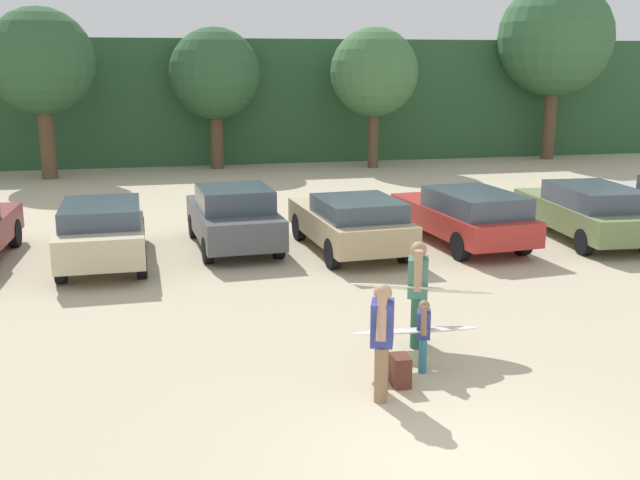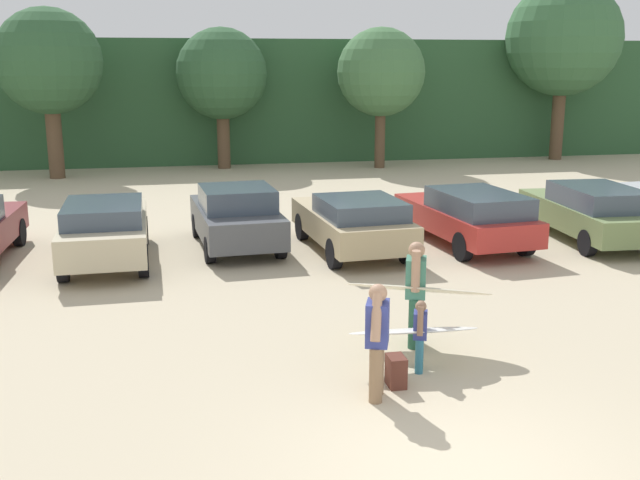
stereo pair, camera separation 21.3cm
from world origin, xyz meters
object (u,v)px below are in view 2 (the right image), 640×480
at_px(person_companion, 377,334).
at_px(parked_car_olive_green, 591,211).
at_px(parked_car_red, 468,215).
at_px(surfboard_cream, 418,289).
at_px(person_child, 420,332).
at_px(surfboard_white, 414,331).
at_px(person_adult, 416,287).
at_px(parked_car_dark_gray, 236,216).
at_px(parked_car_tan, 353,221).
at_px(parked_car_champagne, 105,228).
at_px(backpack_dropped, 396,371).

bearing_deg(person_companion, parked_car_olive_green, -114.87).
xyz_separation_m(parked_car_red, parked_car_olive_green, (3.29, -0.16, -0.00)).
bearing_deg(surfboard_cream, person_child, 99.36).
distance_m(person_companion, surfboard_white, 1.26).
relative_size(person_adult, surfboard_cream, 0.72).
height_order(parked_car_dark_gray, parked_car_tan, parked_car_dark_gray).
relative_size(parked_car_champagne, person_child, 4.30).
xyz_separation_m(parked_car_olive_green, person_companion, (-7.91, -7.93, 0.15)).
xyz_separation_m(person_adult, person_companion, (-1.14, -1.80, -0.06)).
xyz_separation_m(parked_car_champagne, parked_car_olive_green, (12.03, -0.25, -0.02)).
xyz_separation_m(parked_car_olive_green, surfboard_white, (-7.08, -7.03, -0.18)).
bearing_deg(person_adult, person_companion, 77.63).
bearing_deg(parked_car_champagne, parked_car_red, -91.82).
bearing_deg(person_adult, parked_car_olive_green, -117.77).
relative_size(parked_car_dark_gray, backpack_dropped, 9.38).
relative_size(parked_car_dark_gray, surfboard_white, 2.10).
height_order(parked_car_olive_green, person_adult, person_adult).
relative_size(parked_car_red, person_adult, 2.83).
bearing_deg(surfboard_white, backpack_dropped, 56.26).
distance_m(parked_car_dark_gray, person_child, 8.44).
xyz_separation_m(person_companion, surfboard_cream, (1.19, 1.81, 0.02)).
bearing_deg(parked_car_olive_green, parked_car_red, 90.41).
bearing_deg(parked_car_olive_green, parked_car_tan, 92.77).
bearing_deg(parked_car_tan, parked_car_olive_green, -94.39).
relative_size(parked_car_dark_gray, parked_car_olive_green, 0.86).
distance_m(parked_car_champagne, parked_car_olive_green, 12.03).
xyz_separation_m(parked_car_dark_gray, surfboard_cream, (2.25, -7.17, 0.15)).
xyz_separation_m(person_adult, backpack_dropped, (-0.77, -1.49, -0.75)).
xyz_separation_m(parked_car_tan, parked_car_red, (2.98, 0.11, 0.02)).
xyz_separation_m(parked_car_dark_gray, backpack_dropped, (1.44, -8.67, -0.56)).
bearing_deg(parked_car_tan, backpack_dropped, 166.66).
height_order(person_adult, backpack_dropped, person_adult).
height_order(person_companion, surfboard_cream, person_companion).
height_order(parked_car_olive_green, surfboard_white, parked_car_olive_green).
bearing_deg(parked_car_champagne, person_adult, -141.71).
relative_size(parked_car_champagne, surfboard_cream, 1.95).
distance_m(surfboard_cream, backpack_dropped, 1.85).
bearing_deg(parked_car_dark_gray, surfboard_cream, -166.22).
xyz_separation_m(parked_car_red, surfboard_white, (-3.79, -7.19, -0.19)).
bearing_deg(parked_car_dark_gray, person_companion, -176.89).
distance_m(person_adult, person_child, 1.12).
bearing_deg(parked_car_champagne, person_companion, -154.50).
height_order(parked_car_champagne, parked_car_olive_green, same).
distance_m(parked_car_red, person_child, 8.22).
bearing_deg(parked_car_dark_gray, person_child, -170.34).
relative_size(parked_car_red, parked_car_olive_green, 1.00).
height_order(parked_car_dark_gray, person_adult, person_adult).
height_order(person_adult, person_companion, person_adult).
distance_m(parked_car_champagne, person_adult, 8.27).
relative_size(parked_car_olive_green, person_companion, 3.00).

